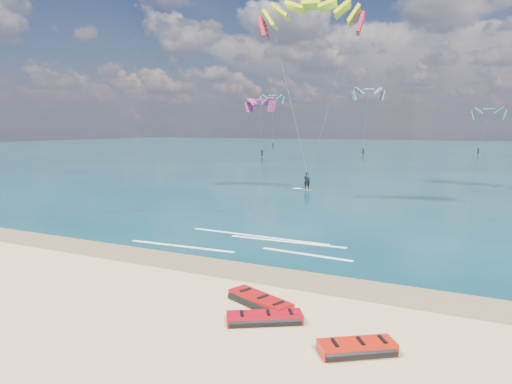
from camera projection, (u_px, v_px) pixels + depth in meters
ground at (379, 179)px, 52.43m from camera, size 320.00×320.00×0.00m
wet_sand_strip at (211, 266)px, 19.43m from camera, size 320.00×2.40×0.01m
sea at (430, 152)px, 109.52m from camera, size 320.00×200.00×0.04m
packed_kite_left at (264, 323)px, 13.77m from camera, size 2.60×2.10×0.35m
packed_kite_mid at (260, 306)px, 15.06m from camera, size 2.85×2.00×0.39m
packed_kite_right at (357, 353)px, 11.89m from camera, size 2.40×2.10×0.38m
kitesurfer_main at (309, 98)px, 37.89m from camera, size 9.38×9.15×16.34m
shoreline_foam at (255, 243)px, 23.11m from camera, size 11.20×4.05×0.01m
distant_kites at (376, 126)px, 91.50m from camera, size 78.82×38.92×14.17m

